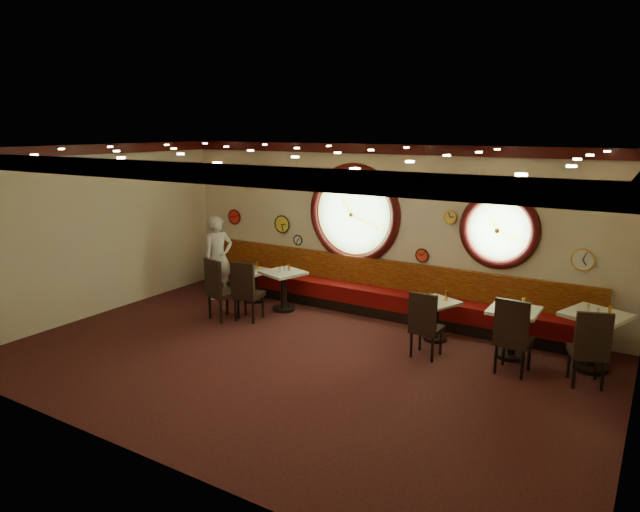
# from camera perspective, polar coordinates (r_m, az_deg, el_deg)

# --- Properties ---
(floor) EXTENTS (9.00, 6.00, 0.00)m
(floor) POSITION_cam_1_polar(r_m,az_deg,el_deg) (8.89, -2.54, -10.48)
(floor) COLOR black
(floor) RESTS_ON ground
(ceiling) EXTENTS (9.00, 6.00, 0.02)m
(ceiling) POSITION_cam_1_polar(r_m,az_deg,el_deg) (8.17, -2.77, 10.59)
(ceiling) COLOR gold
(ceiling) RESTS_ON wall_back
(wall_back) EXTENTS (9.00, 0.02, 3.20)m
(wall_back) POSITION_cam_1_polar(r_m,az_deg,el_deg) (10.95, 6.21, 2.67)
(wall_back) COLOR beige
(wall_back) RESTS_ON floor
(wall_front) EXTENTS (9.00, 0.02, 3.20)m
(wall_front) POSITION_cam_1_polar(r_m,az_deg,el_deg) (6.24, -18.40, -5.76)
(wall_front) COLOR beige
(wall_front) RESTS_ON floor
(wall_left) EXTENTS (0.02, 6.00, 3.20)m
(wall_left) POSITION_cam_1_polar(r_m,az_deg,el_deg) (11.49, -21.57, 2.32)
(wall_left) COLOR beige
(wall_left) RESTS_ON floor
(molding_back) EXTENTS (9.00, 0.10, 0.18)m
(molding_back) POSITION_cam_1_polar(r_m,az_deg,el_deg) (10.74, 6.29, 10.58)
(molding_back) COLOR black
(molding_back) RESTS_ON wall_back
(molding_front) EXTENTS (9.00, 0.10, 0.18)m
(molding_front) POSITION_cam_1_polar(r_m,az_deg,el_deg) (5.98, -19.06, 8.23)
(molding_front) COLOR black
(molding_front) RESTS_ON wall_back
(molding_left) EXTENTS (0.10, 6.00, 0.18)m
(molding_left) POSITION_cam_1_polar(r_m,az_deg,el_deg) (11.30, -22.05, 9.85)
(molding_left) COLOR black
(molding_left) RESTS_ON wall_back
(banquette_base) EXTENTS (8.00, 0.55, 0.20)m
(banquette_base) POSITION_cam_1_polar(r_m,az_deg,el_deg) (11.07, 5.40, -5.22)
(banquette_base) COLOR black
(banquette_base) RESTS_ON floor
(banquette_seat) EXTENTS (8.00, 0.55, 0.30)m
(banquette_seat) POSITION_cam_1_polar(r_m,az_deg,el_deg) (10.99, 5.42, -3.98)
(banquette_seat) COLOR #590708
(banquette_seat) RESTS_ON banquette_base
(banquette_back) EXTENTS (8.00, 0.10, 0.55)m
(banquette_back) POSITION_cam_1_polar(r_m,az_deg,el_deg) (11.08, 5.97, -1.71)
(banquette_back) COLOR #5F0D07
(banquette_back) RESTS_ON wall_back
(porthole_left_glass) EXTENTS (1.66, 0.02, 1.66)m
(porthole_left_glass) POSITION_cam_1_polar(r_m,az_deg,el_deg) (11.17, 3.44, 4.22)
(porthole_left_glass) COLOR #8CC777
(porthole_left_glass) RESTS_ON wall_back
(porthole_left_frame) EXTENTS (1.98, 0.18, 1.98)m
(porthole_left_frame) POSITION_cam_1_polar(r_m,az_deg,el_deg) (11.16, 3.41, 4.21)
(porthole_left_frame) COLOR black
(porthole_left_frame) RESTS_ON wall_back
(porthole_left_ring) EXTENTS (1.61, 0.03, 1.61)m
(porthole_left_ring) POSITION_cam_1_polar(r_m,az_deg,el_deg) (11.13, 3.33, 4.19)
(porthole_left_ring) COLOR gold
(porthole_left_ring) RESTS_ON wall_back
(porthole_right_glass) EXTENTS (1.10, 0.02, 1.10)m
(porthole_right_glass) POSITION_cam_1_polar(r_m,az_deg,el_deg) (10.18, 17.48, 2.52)
(porthole_right_glass) COLOR #8CC777
(porthole_right_glass) RESTS_ON wall_back
(porthole_right_frame) EXTENTS (1.38, 0.18, 1.38)m
(porthole_right_frame) POSITION_cam_1_polar(r_m,az_deg,el_deg) (10.16, 17.46, 2.51)
(porthole_right_frame) COLOR black
(porthole_right_frame) RESTS_ON wall_back
(porthole_right_ring) EXTENTS (1.09, 0.03, 1.09)m
(porthole_right_ring) POSITION_cam_1_polar(r_m,az_deg,el_deg) (10.14, 17.42, 2.48)
(porthole_right_ring) COLOR gold
(porthole_right_ring) RESTS_ON wall_back
(wall_clock_0) EXTENTS (0.34, 0.03, 0.34)m
(wall_clock_0) POSITION_cam_1_polar(r_m,az_deg,el_deg) (9.98, 24.80, -0.33)
(wall_clock_0) COLOR silver
(wall_clock_0) RESTS_ON wall_back
(wall_clock_1) EXTENTS (0.24, 0.03, 0.24)m
(wall_clock_1) POSITION_cam_1_polar(r_m,az_deg,el_deg) (11.79, -2.66, 7.62)
(wall_clock_1) COLOR black
(wall_clock_1) RESTS_ON wall_back
(wall_clock_2) EXTENTS (0.30, 0.03, 0.30)m
(wall_clock_2) POSITION_cam_1_polar(r_m,az_deg,el_deg) (10.49, 9.97, 7.35)
(wall_clock_2) COLOR #9CDB44
(wall_clock_2) RESTS_ON wall_back
(wall_clock_3) EXTENTS (0.36, 0.03, 0.36)m
(wall_clock_3) POSITION_cam_1_polar(r_m,az_deg,el_deg) (12.08, -3.79, 3.19)
(wall_clock_3) COLOR yellow
(wall_clock_3) RESTS_ON wall_back
(wall_clock_4) EXTENTS (0.28, 0.03, 0.28)m
(wall_clock_4) POSITION_cam_1_polar(r_m,az_deg,el_deg) (9.86, 23.88, 5.23)
(wall_clock_4) COLOR black
(wall_clock_4) RESTS_ON wall_back
(wall_clock_5) EXTENTS (0.22, 0.03, 0.22)m
(wall_clock_5) POSITION_cam_1_polar(r_m,az_deg,el_deg) (10.36, 12.93, 3.80)
(wall_clock_5) COLOR #EAC64E
(wall_clock_5) RESTS_ON wall_back
(wall_clock_6) EXTENTS (0.24, 0.03, 0.24)m
(wall_clock_6) POSITION_cam_1_polar(r_m,az_deg,el_deg) (10.66, 10.19, 0.07)
(wall_clock_6) COLOR red
(wall_clock_6) RESTS_ON wall_back
(wall_clock_7) EXTENTS (0.26, 0.03, 0.26)m
(wall_clock_7) POSITION_cam_1_polar(r_m,az_deg,el_deg) (12.51, -7.24, 7.37)
(wall_clock_7) COLOR #9EC026
(wall_clock_7) RESTS_ON wall_back
(wall_clock_8) EXTENTS (0.32, 0.03, 0.32)m
(wall_clock_8) POSITION_cam_1_polar(r_m,az_deg,el_deg) (12.86, -8.54, 3.89)
(wall_clock_8) COLOR red
(wall_clock_8) RESTS_ON wall_back
(wall_clock_9) EXTENTS (0.20, 0.03, 0.20)m
(wall_clock_9) POSITION_cam_1_polar(r_m,az_deg,el_deg) (11.91, -2.20, 1.60)
(wall_clock_9) COLOR silver
(wall_clock_9) RESTS_ON wall_back
(table_a) EXTENTS (0.65, 0.65, 0.66)m
(table_a) POSITION_cam_1_polar(r_m,az_deg,el_deg) (11.73, -6.59, -2.58)
(table_a) COLOR black
(table_a) RESTS_ON floor
(table_b) EXTENTS (0.89, 0.89, 0.78)m
(table_b) POSITION_cam_1_polar(r_m,az_deg,el_deg) (11.11, -3.67, -3.00)
(table_b) COLOR black
(table_b) RESTS_ON floor
(table_c) EXTENTS (0.81, 0.81, 0.69)m
(table_c) POSITION_cam_1_polar(r_m,az_deg,el_deg) (9.78, 11.51, -5.83)
(table_c) COLOR black
(table_c) RESTS_ON floor
(table_d) EXTENTS (0.72, 0.72, 0.79)m
(table_d) POSITION_cam_1_polar(r_m,az_deg,el_deg) (9.34, 18.73, -6.73)
(table_d) COLOR black
(table_d) RESTS_ON floor
(table_e) EXTENTS (1.02, 1.02, 0.88)m
(table_e) POSITION_cam_1_polar(r_m,az_deg,el_deg) (9.31, 25.71, -7.07)
(table_e) COLOR black
(table_e) RESTS_ON floor
(chair_a) EXTENTS (0.60, 0.60, 0.72)m
(chair_a) POSITION_cam_1_polar(r_m,az_deg,el_deg) (10.65, -10.13, -2.90)
(chair_a) COLOR black
(chair_a) RESTS_ON floor
(chair_b) EXTENTS (0.54, 0.54, 0.70)m
(chair_b) POSITION_cam_1_polar(r_m,az_deg,el_deg) (10.52, -7.44, -3.12)
(chair_b) COLOR black
(chair_b) RESTS_ON floor
(chair_c) EXTENTS (0.45, 0.45, 0.66)m
(chair_c) POSITION_cam_1_polar(r_m,az_deg,el_deg) (8.94, 10.43, -6.39)
(chair_c) COLOR black
(chair_c) RESTS_ON floor
(chair_d) EXTENTS (0.50, 0.50, 0.71)m
(chair_d) POSITION_cam_1_polar(r_m,az_deg,el_deg) (8.66, 18.72, -7.17)
(chair_d) COLOR black
(chair_d) RESTS_ON floor
(chair_e) EXTENTS (0.59, 0.59, 0.69)m
(chair_e) POSITION_cam_1_polar(r_m,az_deg,el_deg) (8.65, 25.41, -7.93)
(chair_e) COLOR black
(chair_e) RESTS_ON floor
(condiment_a_salt) EXTENTS (0.04, 0.04, 0.10)m
(condiment_a_salt) POSITION_cam_1_polar(r_m,az_deg,el_deg) (11.71, -6.54, -1.10)
(condiment_a_salt) COLOR silver
(condiment_a_salt) RESTS_ON table_a
(condiment_b_salt) EXTENTS (0.03, 0.03, 0.09)m
(condiment_b_salt) POSITION_cam_1_polar(r_m,az_deg,el_deg) (11.10, -3.59, -1.23)
(condiment_b_salt) COLOR silver
(condiment_b_salt) RESTS_ON table_b
(condiment_c_salt) EXTENTS (0.04, 0.04, 0.11)m
(condiment_c_salt) POSITION_cam_1_polar(r_m,az_deg,el_deg) (9.74, 10.96, -3.98)
(condiment_c_salt) COLOR silver
(condiment_c_salt) RESTS_ON table_c
(condiment_d_salt) EXTENTS (0.03, 0.03, 0.09)m
(condiment_d_salt) POSITION_cam_1_polar(r_m,az_deg,el_deg) (9.30, 18.45, -4.62)
(condiment_d_salt) COLOR #BCBDC1
(condiment_d_salt) RESTS_ON table_d
(condiment_a_pepper) EXTENTS (0.03, 0.03, 0.09)m
(condiment_a_pepper) POSITION_cam_1_polar(r_m,az_deg,el_deg) (11.62, -6.71, -1.23)
(condiment_a_pepper) COLOR #BCBCC1
(condiment_a_pepper) RESTS_ON table_a
(condiment_b_pepper) EXTENTS (0.03, 0.03, 0.10)m
(condiment_b_pepper) POSITION_cam_1_polar(r_m,az_deg,el_deg) (10.98, -3.99, -1.39)
(condiment_b_pepper) COLOR silver
(condiment_b_pepper) RESTS_ON table_b
(condiment_c_pepper) EXTENTS (0.04, 0.04, 0.10)m
(condiment_c_pepper) POSITION_cam_1_polar(r_m,az_deg,el_deg) (9.68, 11.58, -4.13)
(condiment_c_pepper) COLOR silver
(condiment_c_pepper) RESTS_ON table_c
(condiment_d_pepper) EXTENTS (0.03, 0.03, 0.09)m
(condiment_d_pepper) POSITION_cam_1_polar(r_m,az_deg,el_deg) (9.21, 18.59, -4.78)
(condiment_d_pepper) COLOR #BCBCC0
(condiment_d_pepper) RESTS_ON table_d
(condiment_a_bottle) EXTENTS (0.05, 0.05, 0.17)m
(condiment_a_bottle) POSITION_cam_1_polar(r_m,az_deg,el_deg) (11.66, -6.25, -0.97)
(condiment_a_bottle) COLOR gold
(condiment_a_bottle) RESTS_ON table_a
(condiment_b_bottle) EXTENTS (0.04, 0.04, 0.14)m
(condiment_b_bottle) POSITION_cam_1_polar(r_m,az_deg,el_deg) (11.07, -3.14, -1.14)
(condiment_b_bottle) COLOR orange
(condiment_b_bottle) RESTS_ON table_b
(condiment_c_bottle) EXTENTS (0.05, 0.05, 0.17)m
(condiment_c_bottle) POSITION_cam_1_polar(r_m,az_deg,el_deg) (9.71, 12.52, -3.90)
(condiment_c_bottle) COLOR orange
(condiment_c_bottle) RESTS_ON table_c
(condiment_d_bottle) EXTENTS (0.06, 0.06, 0.18)m
(condiment_d_bottle) POSITION_cam_1_polar(r_m,az_deg,el_deg) (9.24, 19.67, -4.50)
(condiment_d_bottle) COLOR gold
(condiment_d_bottle) RESTS_ON table_d
(condiment_e_salt) EXTENTS (0.04, 0.04, 0.11)m
(condiment_e_salt) POSITION_cam_1_polar(r_m,az_deg,el_deg) (9.22, 25.25, -4.72)
(condiment_e_salt) COLOR silver
(condiment_e_salt) RESTS_ON table_e
(condiment_e_pepper) EXTENTS (0.04, 0.04, 0.10)m
(condiment_e_pepper) POSITION_cam_1_polar(r_m,az_deg,el_deg) (9.13, 26.05, -5.00)
(condiment_e_pepper) COLOR #BCBDC1
(condiment_e_pepper) RESTS_ON table_e
(condiment_e_bottle) EXTENTS (0.05, 0.05, 0.15)m
(condiment_e_bottle) POSITION_cam_1_polar(r_m,az_deg,el_deg) (9.22, 27.00, -4.78)
(condiment_e_bottle) COLOR orange
(condiment_e_bottle) RESTS_ON table_e
(waiter) EXTENTS (0.64, 0.74, 1.72)m
(waiter) POSITION_cam_1_polar(r_m,az_deg,el_deg) (12.01, -10.12, -0.15)
(waiter) COLOR silver
(waiter) RESTS_ON floor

